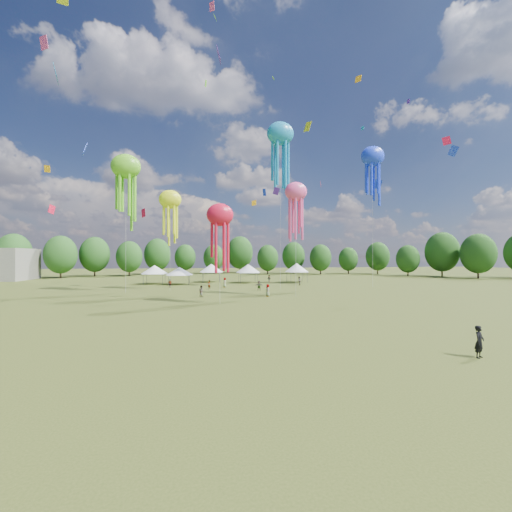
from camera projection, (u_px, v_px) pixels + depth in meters
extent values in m
plane|color=#384416|center=(337.00, 360.00, 18.22)|extent=(300.00, 300.00, 0.00)
imported|color=black|center=(479.00, 342.00, 18.68)|extent=(0.81, 0.71, 1.88)
imported|color=gray|center=(201.00, 291.00, 46.92)|extent=(1.02, 1.00, 1.65)
imported|color=gray|center=(225.00, 282.00, 61.60)|extent=(0.68, 0.97, 1.89)
imported|color=gray|center=(299.00, 281.00, 66.25)|extent=(0.93, 1.04, 1.78)
imported|color=gray|center=(269.00, 278.00, 75.26)|extent=(1.06, 0.69, 1.55)
imported|color=gray|center=(170.00, 283.00, 61.21)|extent=(0.96, 0.52, 1.55)
imported|color=gray|center=(259.00, 286.00, 56.22)|extent=(1.60, 0.73, 1.66)
imported|color=gray|center=(209.00, 285.00, 58.06)|extent=(0.70, 0.71, 1.65)
imported|color=gray|center=(268.00, 290.00, 47.62)|extent=(0.58, 0.89, 1.81)
cylinder|color=#47474C|center=(143.00, 280.00, 67.06)|extent=(0.08, 0.08, 2.13)
cylinder|color=#47474C|center=(147.00, 278.00, 70.99)|extent=(0.08, 0.08, 2.13)
cylinder|color=#47474C|center=(163.00, 280.00, 67.67)|extent=(0.08, 0.08, 2.13)
cylinder|color=#47474C|center=(165.00, 278.00, 71.61)|extent=(0.08, 0.08, 2.13)
cube|color=white|center=(155.00, 274.00, 69.33)|extent=(4.38, 4.38, 0.10)
cone|color=white|center=(155.00, 269.00, 69.34)|extent=(5.70, 5.70, 1.83)
cylinder|color=#47474C|center=(169.00, 281.00, 65.68)|extent=(0.08, 0.08, 1.94)
cylinder|color=#47474C|center=(171.00, 279.00, 69.64)|extent=(0.08, 0.08, 1.94)
cylinder|color=#47474C|center=(189.00, 280.00, 66.30)|extent=(0.08, 0.08, 1.94)
cylinder|color=#47474C|center=(190.00, 279.00, 70.26)|extent=(0.08, 0.08, 1.94)
cube|color=white|center=(179.00, 275.00, 67.97)|extent=(4.41, 4.41, 0.10)
cone|color=white|center=(179.00, 271.00, 67.97)|extent=(5.74, 5.74, 1.66)
cylinder|color=#47474C|center=(203.00, 278.00, 72.25)|extent=(0.08, 0.08, 2.23)
cylinder|color=#47474C|center=(203.00, 277.00, 76.02)|extent=(0.08, 0.08, 2.23)
cylinder|color=#47474C|center=(220.00, 278.00, 72.84)|extent=(0.08, 0.08, 2.23)
cylinder|color=#47474C|center=(219.00, 277.00, 76.61)|extent=(0.08, 0.08, 2.23)
cube|color=white|center=(211.00, 272.00, 74.43)|extent=(4.22, 4.22, 0.10)
cone|color=white|center=(211.00, 268.00, 74.43)|extent=(5.48, 5.48, 1.91)
cylinder|color=#47474C|center=(241.00, 278.00, 70.29)|extent=(0.08, 0.08, 2.23)
cylinder|color=#47474C|center=(239.00, 277.00, 74.08)|extent=(0.08, 0.08, 2.23)
cylinder|color=#47474C|center=(258.00, 278.00, 70.88)|extent=(0.08, 0.08, 2.23)
cylinder|color=#47474C|center=(255.00, 277.00, 74.67)|extent=(0.08, 0.08, 2.23)
cube|color=white|center=(248.00, 273.00, 72.48)|extent=(4.24, 4.24, 0.10)
cone|color=white|center=(248.00, 268.00, 72.49)|extent=(5.51, 5.51, 1.91)
cylinder|color=#47474C|center=(291.00, 278.00, 71.88)|extent=(0.08, 0.08, 2.32)
cylinder|color=#47474C|center=(287.00, 277.00, 75.65)|extent=(0.08, 0.08, 2.32)
cylinder|color=#47474C|center=(307.00, 278.00, 72.47)|extent=(0.08, 0.08, 2.32)
cylinder|color=#47474C|center=(302.00, 277.00, 76.24)|extent=(0.08, 0.08, 2.32)
cube|color=white|center=(297.00, 272.00, 74.06)|extent=(4.22, 4.22, 0.10)
cone|color=white|center=(297.00, 267.00, 74.06)|extent=(5.48, 5.48, 1.99)
ellipsoid|color=#F0FF1A|center=(170.00, 199.00, 55.62)|extent=(3.86, 2.70, 3.28)
cylinder|color=beige|center=(170.00, 245.00, 55.60)|extent=(0.03, 0.03, 15.93)
ellipsoid|color=#178BC7|center=(280.00, 134.00, 58.61)|extent=(5.02, 3.51, 4.26)
cylinder|color=beige|center=(280.00, 211.00, 58.58)|extent=(0.03, 0.03, 28.59)
ellipsoid|color=#FF4B95|center=(296.00, 192.00, 47.34)|extent=(3.35, 2.35, 2.85)
cylinder|color=beige|center=(296.00, 244.00, 47.32)|extent=(0.03, 0.03, 15.61)
ellipsoid|color=#6AD723|center=(126.00, 166.00, 52.05)|extent=(4.72, 3.31, 4.01)
cylinder|color=beige|center=(126.00, 230.00, 52.03)|extent=(0.03, 0.03, 20.68)
ellipsoid|color=red|center=(220.00, 215.00, 39.89)|extent=(3.36, 2.35, 2.86)
cylinder|color=beige|center=(220.00, 259.00, 39.88)|extent=(0.03, 0.03, 11.18)
ellipsoid|color=#1C3BFF|center=(373.00, 156.00, 63.15)|extent=(4.73, 3.31, 4.02)
cylinder|color=beige|center=(373.00, 221.00, 63.13)|extent=(0.03, 0.03, 25.81)
cube|color=#6AD723|center=(206.00, 83.00, 48.85)|extent=(0.35, 1.01, 1.11)
cube|color=#1C3BFF|center=(264.00, 192.00, 87.64)|extent=(0.88, 1.79, 2.12)
cube|color=#178BC7|center=(363.00, 128.00, 75.88)|extent=(0.50, 0.65, 0.97)
cube|color=#FF4B95|center=(212.00, 6.00, 47.48)|extent=(0.85, 0.91, 1.24)
cube|color=#5C28B6|center=(276.00, 191.00, 56.48)|extent=(1.23, 0.70, 1.46)
cube|color=red|center=(447.00, 141.00, 45.18)|extent=(0.91, 1.02, 1.41)
cube|color=#FFA90F|center=(358.00, 79.00, 63.10)|extent=(1.25, 1.31, 1.53)
cube|color=#6AD723|center=(215.00, 17.00, 64.93)|extent=(0.69, 0.99, 1.03)
cube|color=#1C3BFF|center=(453.00, 151.00, 49.27)|extent=(1.48, 0.80, 1.72)
cube|color=#178BC7|center=(56.00, 74.00, 44.61)|extent=(1.20, 2.28, 2.81)
cube|color=#FF4B95|center=(44.00, 43.00, 34.46)|extent=(1.08, 0.73, 1.41)
cube|color=#5C28B6|center=(219.00, 55.00, 50.84)|extent=(0.78, 1.97, 2.36)
cube|color=red|center=(143.00, 213.00, 83.23)|extent=(1.38, 1.54, 2.45)
cube|color=#FFA90F|center=(47.00, 169.00, 52.05)|extent=(0.98, 0.45, 1.17)
cube|color=#F0FF1A|center=(308.00, 127.00, 67.65)|extent=(1.38, 1.65, 2.41)
cube|color=#1C3BFF|center=(378.00, 184.00, 80.75)|extent=(1.63, 1.78, 2.71)
cube|color=#FF4B95|center=(321.00, 184.00, 85.59)|extent=(0.46, 1.52, 1.77)
cube|color=#5C28B6|center=(408.00, 101.00, 53.69)|extent=(0.23, 0.64, 0.82)
cube|color=red|center=(52.00, 209.00, 63.03)|extent=(0.81, 1.56, 1.99)
cube|color=#FFA90F|center=(254.00, 203.00, 62.76)|extent=(0.93, 1.01, 1.24)
cube|color=#6AD723|center=(273.00, 78.00, 71.69)|extent=(0.61, 0.79, 0.82)
cube|color=#1C3BFF|center=(85.00, 150.00, 35.65)|extent=(0.71, 1.39, 1.49)
cylinder|color=#38281C|center=(14.00, 272.00, 88.45)|extent=(0.44, 0.44, 3.53)
ellipsoid|color=#214B19|center=(14.00, 253.00, 88.46)|extent=(8.83, 8.83, 11.04)
cylinder|color=#38281C|center=(61.00, 272.00, 88.15)|extent=(0.44, 0.44, 3.36)
ellipsoid|color=#214B19|center=(61.00, 255.00, 88.16)|extent=(8.40, 8.40, 10.51)
cylinder|color=#38281C|center=(95.00, 271.00, 96.38)|extent=(0.44, 0.44, 3.41)
ellipsoid|color=#214B19|center=(95.00, 254.00, 96.39)|extent=(8.53, 8.53, 10.66)
cylinder|color=#38281C|center=(129.00, 271.00, 97.47)|extent=(0.44, 0.44, 3.07)
ellipsoid|color=#214B19|center=(129.00, 257.00, 97.48)|extent=(7.66, 7.66, 9.58)
cylinder|color=#38281C|center=(157.00, 269.00, 106.79)|extent=(0.44, 0.44, 3.43)
ellipsoid|color=#214B19|center=(157.00, 255.00, 106.80)|extent=(8.58, 8.58, 10.73)
cylinder|color=#38281C|center=(185.00, 269.00, 113.70)|extent=(0.44, 0.44, 2.95)
ellipsoid|color=#214B19|center=(185.00, 257.00, 113.70)|extent=(7.37, 7.37, 9.21)
cylinder|color=#38281C|center=(214.00, 269.00, 111.40)|extent=(0.44, 0.44, 2.89)
ellipsoid|color=#214B19|center=(214.00, 258.00, 111.41)|extent=(7.23, 7.23, 9.04)
cylinder|color=#38281C|center=(240.00, 268.00, 117.27)|extent=(0.44, 0.44, 3.84)
ellipsoid|color=#214B19|center=(240.00, 253.00, 117.28)|extent=(9.60, 9.60, 11.99)
cylinder|color=#38281C|center=(268.00, 270.00, 107.64)|extent=(0.44, 0.44, 2.84)
ellipsoid|color=#214B19|center=(268.00, 258.00, 107.64)|extent=(7.11, 7.11, 8.89)
cylinder|color=#38281C|center=(294.00, 269.00, 111.71)|extent=(0.44, 0.44, 3.16)
ellipsoid|color=#214B19|center=(294.00, 256.00, 111.72)|extent=(7.91, 7.91, 9.88)
cylinder|color=#38281C|center=(320.00, 270.00, 107.23)|extent=(0.44, 0.44, 2.88)
ellipsoid|color=#214B19|center=(320.00, 258.00, 107.24)|extent=(7.21, 7.21, 9.01)
cylinder|color=#38281C|center=(348.00, 270.00, 110.84)|extent=(0.44, 0.44, 2.63)
ellipsoid|color=#214B19|center=(348.00, 259.00, 110.85)|extent=(6.57, 6.57, 8.22)
cylinder|color=#38281C|center=(378.00, 269.00, 108.76)|extent=(0.44, 0.44, 3.13)
ellipsoid|color=#214B19|center=(378.00, 256.00, 108.77)|extent=(7.81, 7.81, 9.77)
cylinder|color=#38281C|center=(408.00, 272.00, 97.47)|extent=(0.44, 0.44, 2.72)
ellipsoid|color=#214B19|center=(408.00, 259.00, 97.48)|extent=(6.80, 6.80, 8.50)
cylinder|color=#38281C|center=(442.00, 270.00, 96.06)|extent=(0.44, 0.44, 3.81)
ellipsoid|color=#214B19|center=(442.00, 252.00, 96.08)|extent=(9.52, 9.52, 11.90)
cylinder|color=#38281C|center=(478.00, 272.00, 87.61)|extent=(0.44, 0.44, 3.51)
ellipsoid|color=#214B19|center=(478.00, 254.00, 87.62)|extent=(8.78, 8.78, 10.97)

